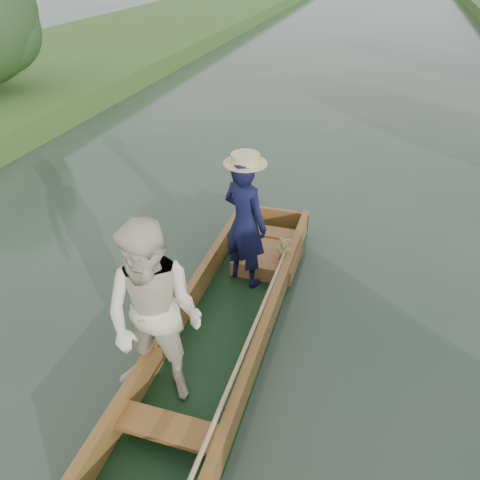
# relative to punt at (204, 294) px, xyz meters

# --- Properties ---
(ground) EXTENTS (120.00, 120.00, 0.00)m
(ground) POSITION_rel_punt_xyz_m (0.15, 0.26, -0.75)
(ground) COLOR #283D30
(ground) RESTS_ON ground
(punt) EXTENTS (1.38, 5.00, 2.07)m
(punt) POSITION_rel_punt_xyz_m (0.00, 0.00, 0.00)
(punt) COLOR black
(punt) RESTS_ON ground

